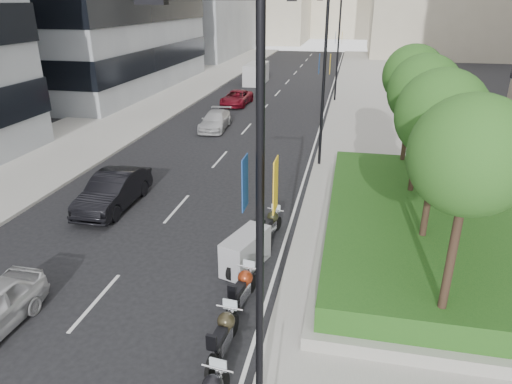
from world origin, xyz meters
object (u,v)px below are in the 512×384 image
(lamp_post_0, at_px, (252,210))
(car_c, at_px, (215,121))
(delivery_van, at_px, (256,75))
(car_b, at_px, (113,191))
(motorcycle_6, at_px, (270,225))
(lamp_post_1, at_px, (321,74))
(motorcycle_5, at_px, (246,251))
(lamp_post_2, at_px, (337,44))
(motorcycle_4, at_px, (242,289))
(car_d, at_px, (237,98))
(motorcycle_3, at_px, (223,335))

(lamp_post_0, bearing_deg, car_c, 108.42)
(delivery_van, bearing_deg, car_b, -89.50)
(lamp_post_0, height_order, motorcycle_6, lamp_post_0)
(lamp_post_1, height_order, motorcycle_5, lamp_post_1)
(lamp_post_2, bearing_deg, motorcycle_4, -92.08)
(lamp_post_1, distance_m, car_d, 17.45)
(lamp_post_2, height_order, car_b, lamp_post_2)
(lamp_post_2, bearing_deg, motorcycle_5, -92.98)
(motorcycle_3, distance_m, motorcycle_6, 6.55)
(lamp_post_2, xyz_separation_m, car_c, (-7.82, -11.53, -4.43))
(motorcycle_3, relative_size, car_c, 0.51)
(car_c, height_order, delivery_van, delivery_van)
(lamp_post_0, xyz_separation_m, motorcycle_5, (-1.51, 5.87, -4.42))
(lamp_post_0, distance_m, car_d, 33.06)
(motorcycle_3, bearing_deg, motorcycle_5, 10.22)
(motorcycle_5, bearing_deg, lamp_post_0, -147.47)
(lamp_post_0, distance_m, lamp_post_2, 35.00)
(lamp_post_2, xyz_separation_m, car_d, (-8.30, -3.31, -4.43))
(motorcycle_3, relative_size, car_d, 0.49)
(delivery_van, bearing_deg, lamp_post_2, -41.92)
(car_b, bearing_deg, motorcycle_6, -11.22)
(lamp_post_2, relative_size, delivery_van, 1.73)
(car_c, bearing_deg, car_d, 90.25)
(lamp_post_2, bearing_deg, delivery_van, 138.38)
(lamp_post_0, height_order, motorcycle_5, lamp_post_0)
(motorcycle_5, xyz_separation_m, car_d, (-6.79, 25.82, -0.01))
(lamp_post_1, bearing_deg, motorcycle_5, -97.75)
(motorcycle_3, distance_m, car_b, 10.80)
(lamp_post_0, height_order, motorcycle_4, lamp_post_0)
(motorcycle_4, distance_m, car_b, 9.35)
(motorcycle_3, bearing_deg, lamp_post_1, 0.89)
(lamp_post_0, height_order, car_d, lamp_post_0)
(car_d, relative_size, delivery_van, 0.88)
(car_d, distance_m, delivery_van, 11.24)
(motorcycle_4, bearing_deg, motorcycle_5, 20.29)
(motorcycle_6, relative_size, car_b, 0.43)
(motorcycle_5, relative_size, car_d, 0.50)
(motorcycle_5, xyz_separation_m, car_b, (-6.93, 3.74, 0.15))
(motorcycle_6, bearing_deg, lamp_post_1, 7.76)
(lamp_post_0, bearing_deg, motorcycle_3, 124.56)
(lamp_post_1, distance_m, delivery_van, 27.70)
(motorcycle_5, bearing_deg, motorcycle_4, -151.60)
(lamp_post_1, distance_m, car_c, 11.07)
(lamp_post_1, relative_size, motorcycle_5, 3.96)
(delivery_van, bearing_deg, lamp_post_0, -78.57)
(motorcycle_5, height_order, motorcycle_6, motorcycle_5)
(lamp_post_0, distance_m, delivery_van, 44.01)
(motorcycle_3, xyz_separation_m, motorcycle_6, (0.07, 6.55, -0.04))
(car_c, bearing_deg, lamp_post_1, -42.74)
(motorcycle_6, bearing_deg, lamp_post_0, -157.95)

